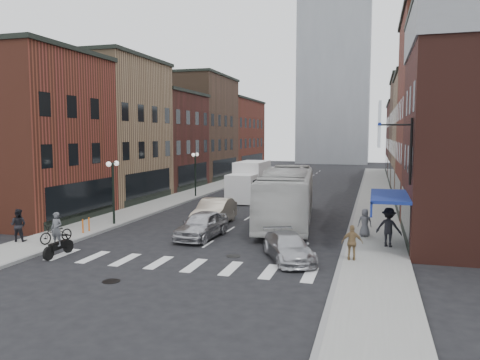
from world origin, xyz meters
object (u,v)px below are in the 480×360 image
(parked_bicycle, at_px, (56,233))
(streetlamp_near, at_px, (113,180))
(streetlamp_far, at_px, (195,166))
(transit_bus, at_px, (287,196))
(sedan_left_near, at_px, (202,225))
(sedan_left_far, at_px, (214,212))
(motorcycle_rider, at_px, (57,236))
(ped_left_solo, at_px, (18,225))
(bike_rack, at_px, (86,225))
(ped_right_c, at_px, (365,223))
(ped_right_a, at_px, (389,227))
(billboard_sign, at_px, (381,126))
(ped_right_b, at_px, (352,243))
(curb_car, at_px, (288,247))
(box_truck, at_px, (249,181))

(parked_bicycle, bearing_deg, streetlamp_near, 106.90)
(streetlamp_far, distance_m, transit_bus, 14.39)
(sedan_left_near, height_order, sedan_left_far, sedan_left_far)
(motorcycle_rider, relative_size, sedan_left_far, 0.42)
(motorcycle_rider, xyz_separation_m, ped_left_solo, (-3.65, 1.63, 0.01))
(bike_rack, distance_m, ped_right_c, 15.85)
(bike_rack, distance_m, ped_right_a, 16.76)
(ped_left_solo, relative_size, ped_right_a, 0.88)
(billboard_sign, xyz_separation_m, sedan_left_near, (-9.39, 1.74, -5.38))
(streetlamp_near, height_order, ped_right_b, streetlamp_near)
(transit_bus, bearing_deg, ped_left_solo, -148.33)
(streetlamp_near, bearing_deg, ped_right_c, 2.10)
(curb_car, relative_size, ped_right_c, 2.74)
(streetlamp_near, xyz_separation_m, motorcycle_rider, (1.45, -7.38, -1.91))
(streetlamp_near, bearing_deg, motorcycle_rider, -78.87)
(curb_car, relative_size, ped_left_solo, 2.45)
(box_truck, xyz_separation_m, sedan_left_near, (1.50, -15.87, -0.90))
(ped_left_solo, bearing_deg, streetlamp_far, -110.29)
(streetlamp_far, distance_m, bike_rack, 16.87)
(ped_right_a, bearing_deg, bike_rack, 20.62)
(streetlamp_near, xyz_separation_m, parked_bicycle, (-0.10, -5.45, -2.27))
(box_truck, relative_size, curb_car, 1.82)
(bike_rack, xyz_separation_m, sedan_left_near, (6.79, 0.94, 0.21))
(sedan_left_far, bearing_deg, streetlamp_far, 114.40)
(sedan_left_far, distance_m, ped_left_solo, 11.36)
(curb_car, bearing_deg, motorcycle_rider, 166.76)
(box_truck, bearing_deg, ped_right_b, -62.66)
(billboard_sign, xyz_separation_m, motorcycle_rider, (-14.54, -3.88, -5.13))
(box_truck, xyz_separation_m, parked_bicycle, (-5.19, -19.56, -1.01))
(ped_right_a, distance_m, ped_right_c, 2.44)
(bike_rack, relative_size, sedan_left_far, 0.16)
(streetlamp_near, height_order, sedan_left_far, streetlamp_near)
(streetlamp_near, distance_m, ped_right_b, 15.72)
(streetlamp_far, bearing_deg, billboard_sign, -47.59)
(ped_left_solo, bearing_deg, ped_right_a, 178.71)
(streetlamp_far, height_order, motorcycle_rider, streetlamp_far)
(streetlamp_far, bearing_deg, ped_right_a, -43.29)
(transit_bus, height_order, curb_car, transit_bus)
(billboard_sign, relative_size, ped_left_solo, 2.14)
(bike_rack, xyz_separation_m, parked_bicycle, (0.10, -2.75, 0.09))
(sedan_left_near, bearing_deg, streetlamp_near, 169.36)
(transit_bus, bearing_deg, ped_right_c, -41.31)
(curb_car, xyz_separation_m, parked_bicycle, (-12.14, -0.48, 0.03))
(billboard_sign, height_order, sedan_left_far, billboard_sign)
(motorcycle_rider, height_order, transit_bus, transit_bus)
(streetlamp_far, relative_size, ped_right_b, 2.59)
(ped_right_b, bearing_deg, bike_rack, -11.78)
(parked_bicycle, bearing_deg, streetlamp_far, 107.65)
(parked_bicycle, bearing_deg, transit_bus, 60.25)
(sedan_left_far, bearing_deg, ped_right_a, -21.66)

